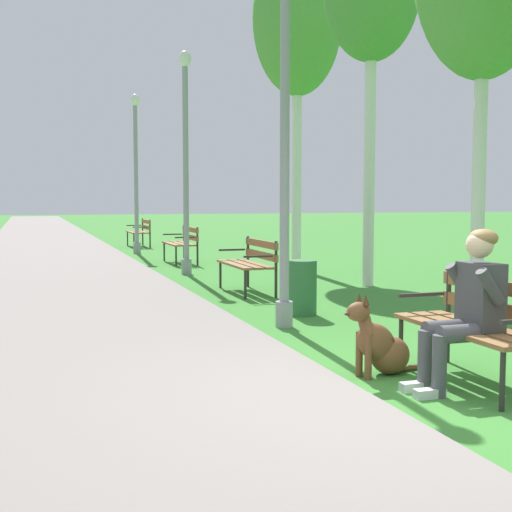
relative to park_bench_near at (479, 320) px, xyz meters
name	(u,v)px	position (x,y,z in m)	size (l,w,h in m)	color
ground_plane	(427,403)	(-0.68, -0.35, -0.51)	(120.00, 120.00, 0.00)	#3D8433
paved_path	(44,236)	(-2.82, 23.65, -0.49)	(3.59, 60.00, 0.04)	gray
park_bench_near	(479,320)	(0.00, 0.00, 0.00)	(0.55, 1.50, 0.85)	olive
park_bench_mid	(250,260)	(-0.10, 5.68, 0.00)	(0.55, 1.50, 0.85)	olive
park_bench_far	(183,241)	(-0.05, 10.89, 0.00)	(0.55, 1.50, 0.85)	olive
park_bench_furthest	(140,230)	(-0.13, 16.59, 0.00)	(0.55, 1.50, 0.85)	olive
person_seated_on_near_bench	(468,303)	(-0.21, -0.15, 0.17)	(0.74, 0.49, 1.25)	#4C4C51
dog_brown	(380,345)	(-0.63, 0.46, -0.25)	(0.83, 0.36, 0.71)	brown
lamp_post_near	(285,133)	(-0.62, 2.76, 1.70)	(0.24, 0.24, 4.28)	gray
lamp_post_mid	(186,160)	(-0.47, 8.60, 1.71)	(0.24, 0.24, 4.30)	gray
lamp_post_far	(136,172)	(-0.62, 14.02, 1.68)	(0.24, 0.24, 4.24)	gray
birch_tree_fourth	(297,20)	(1.89, 8.72, 4.57)	(1.84, 1.72, 6.69)	silver
litter_bin	(303,288)	(-0.11, 3.46, -0.16)	(0.36, 0.36, 0.70)	#2D6638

